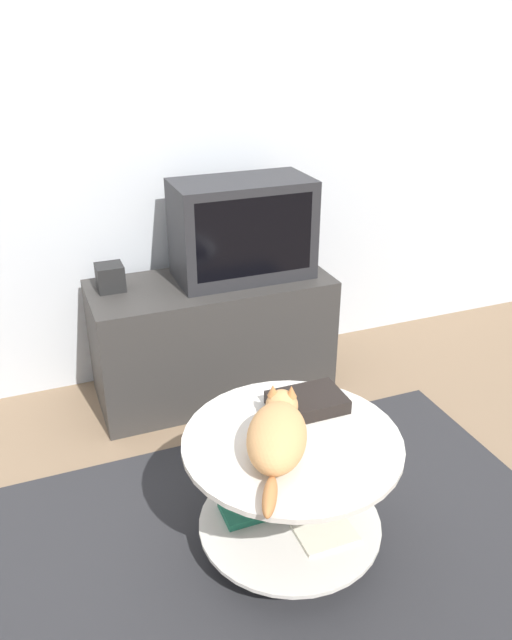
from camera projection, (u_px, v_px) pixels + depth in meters
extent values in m
plane|color=#7F664C|center=(285.00, 557.00, 2.14)|extent=(12.00, 12.00, 0.00)
cube|color=silver|center=(161.00, 108.00, 2.76)|extent=(8.00, 0.05, 2.60)
cube|color=#28282B|center=(285.00, 555.00, 2.13)|extent=(2.06, 1.41, 0.02)
cube|color=#33302D|center=(212.00, 338.00, 2.97)|extent=(1.10, 0.47, 0.58)
cube|color=black|center=(228.00, 349.00, 2.75)|extent=(0.50, 0.01, 0.16)
cube|color=#232326|center=(242.00, 229.00, 2.81)|extent=(0.62, 0.32, 0.45)
cube|color=black|center=(255.00, 237.00, 2.67)|extent=(0.53, 0.01, 0.35)
cube|color=black|center=(110.00, 277.00, 2.73)|extent=(0.12, 0.12, 0.12)
cylinder|color=#B2B2B7|center=(289.00, 545.00, 2.15)|extent=(0.29, 0.29, 0.01)
cylinder|color=#B7B7BC|center=(290.00, 498.00, 2.06)|extent=(0.04, 0.04, 0.44)
cylinder|color=beige|center=(290.00, 522.00, 2.11)|extent=(0.61, 0.61, 0.01)
cylinder|color=beige|center=(292.00, 441.00, 1.96)|extent=(0.70, 0.70, 0.02)
cube|color=#1E664C|center=(250.00, 509.00, 2.13)|extent=(0.19, 0.13, 0.03)
cube|color=beige|center=(325.00, 533.00, 2.04)|extent=(0.19, 0.15, 0.01)
cube|color=black|center=(307.00, 402.00, 2.10)|extent=(0.25, 0.17, 0.05)
ellipsoid|color=tan|center=(277.00, 437.00, 1.85)|extent=(0.31, 0.37, 0.14)
sphere|color=tan|center=(282.00, 406.00, 2.02)|extent=(0.11, 0.11, 0.11)
cone|color=#B2703D|center=(273.00, 390.00, 2.00)|extent=(0.04, 0.04, 0.04)
cone|color=#B2703D|center=(291.00, 391.00, 2.00)|extent=(0.04, 0.04, 0.04)
ellipsoid|color=#B2703D|center=(270.00, 496.00, 1.68)|extent=(0.11, 0.16, 0.05)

